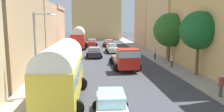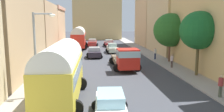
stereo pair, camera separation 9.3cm
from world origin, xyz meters
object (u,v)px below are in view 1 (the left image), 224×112
Objects in this scene: car_0 at (112,48)px; pedestrian_3 at (155,53)px; parked_bus_0 at (62,70)px; pedestrian_0 at (172,60)px; pedestrian_1 at (221,85)px; streetlamp_near at (38,48)px; car_4 at (92,43)px; parked_bus_1 at (78,37)px; car_1 at (109,43)px; car_2 at (111,106)px; car_3 at (94,52)px; cargo_truck_0 at (125,58)px.

car_0 is 2.37× the size of pedestrian_3.
parked_bus_0 is 5.06× the size of pedestrian_0.
streetlamp_near is at bearing 173.40° from pedestrian_1.
car_0 is 14.72m from pedestrian_0.
parked_bus_0 is 2.02× the size of car_0.
parked_bus_0 is 24.09m from car_0.
car_4 is 2.52× the size of pedestrian_3.
parked_bus_1 reaches higher than parked_bus_0.
car_4 is at bearing 107.95° from car_0.
car_2 is at bearing -95.38° from car_1.
streetlamp_near reaches higher than parked_bus_0.
car_1 is at bearing 87.87° from car_0.
parked_bus_0 is 4.79× the size of pedestrian_3.
car_2 reaches higher than car_1.
car_2 is (-3.34, -35.49, 0.04)m from car_1.
pedestrian_3 is at bearing 48.57° from streetlamp_near.
car_2 is at bearing -40.30° from streetlamp_near.
car_0 is 0.95× the size of car_2.
car_2 is 15.35m from pedestrian_0.
pedestrian_0 is at bearing 34.05° from streetlamp_near.
streetlamp_near is at bearing -97.95° from car_4.
car_3 is 18.43m from streetlamp_near.
car_0 is at bearing -49.05° from parked_bus_1.
parked_bus_0 reaches higher than car_2.
pedestrian_1 is 0.99× the size of pedestrian_3.
cargo_truck_0 is 9.24m from car_3.
parked_bus_1 is 12.12m from car_3.
streetlamp_near is (-4.42, -17.66, 2.87)m from car_3.
car_2 is 1.19× the size of car_3.
streetlamp_near is (-4.51, -32.27, 2.84)m from car_4.
parked_bus_1 reaches higher than car_3.
parked_bus_1 is at bearing -133.81° from car_4.
car_2 is at bearing -89.38° from car_3.
car_2 is 0.99× the size of car_4.
car_2 is at bearing -84.99° from parked_bus_1.
car_3 is at bearing -90.35° from car_4.
car_4 is 2.67× the size of pedestrian_0.
car_3 is at bearing 159.78° from pedestrian_3.
car_0 is at bearing 123.00° from pedestrian_3.
parked_bus_1 is 2.11× the size of car_2.
parked_bus_0 is at bearing -126.32° from pedestrian_3.
parked_bus_0 reaches higher than car_1.
car_4 is (2.90, 33.01, -1.44)m from parked_bus_0.
car_4 is 32.71m from streetlamp_near.
car_4 is (-3.49, 0.73, 0.07)m from car_1.
car_2 is (-3.01, -26.48, -0.02)m from car_0.
pedestrian_3 is at bearing 53.68° from parked_bus_0.
streetlamp_near is at bearing -93.37° from parked_bus_1.
streetlamp_near is at bearing -145.95° from pedestrian_0.
parked_bus_0 is 1.39× the size of streetlamp_near.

